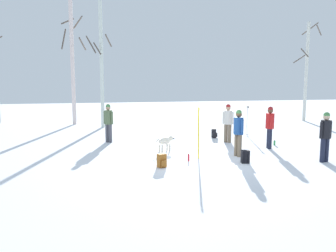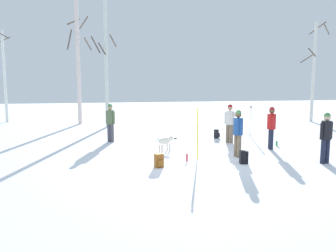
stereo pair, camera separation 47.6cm
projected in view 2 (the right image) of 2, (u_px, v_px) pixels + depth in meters
name	position (u px, v px, depth m)	size (l,w,h in m)	color
ground_plane	(186.00, 162.00, 11.80)	(60.00, 60.00, 0.00)	white
person_0	(230.00, 121.00, 15.17)	(0.40, 0.39, 1.72)	#72604C
person_1	(271.00, 125.00, 13.81)	(0.34, 0.51, 1.72)	#1E2338
person_2	(238.00, 130.00, 12.42)	(0.34, 0.51, 1.72)	#72604C
person_3	(110.00, 120.00, 15.39)	(0.41, 0.39, 1.72)	#4C4C56
person_4	(326.00, 135.00, 11.48)	(0.51, 0.34, 1.72)	#1E2338
dog	(165.00, 141.00, 13.49)	(0.79, 0.51, 0.57)	beige
ski_pair_planted_0	(197.00, 133.00, 12.19)	(0.02, 0.20, 1.83)	yellow
ski_pair_lying_0	(176.00, 138.00, 16.38)	(1.74, 0.27, 0.05)	blue
ski_poles_0	(251.00, 120.00, 16.89)	(0.07, 0.25, 1.50)	#B2B2BC
backpack_0	(244.00, 157.00, 11.53)	(0.28, 0.31, 0.44)	black
backpack_1	(217.00, 134.00, 16.47)	(0.33, 0.31, 0.44)	black
backpack_2	(159.00, 161.00, 11.06)	(0.31, 0.33, 0.44)	#99591E
water_bottle_0	(277.00, 144.00, 14.58)	(0.08, 0.08, 0.21)	green
water_bottle_1	(187.00, 157.00, 11.89)	(0.06, 0.06, 0.27)	red
birch_tree_0	(4.00, 74.00, 22.13)	(1.54, 1.44, 5.90)	white
birch_tree_1	(78.00, 58.00, 21.17)	(1.44, 1.52, 7.89)	silver
birch_tree_2	(106.00, 63.00, 19.83)	(1.48, 1.19, 7.34)	silver
birch_tree_3	(314.00, 70.00, 22.49)	(1.72, 1.74, 6.50)	silver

